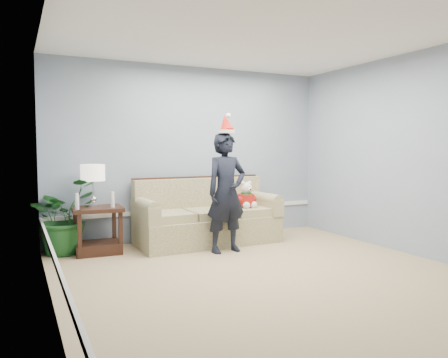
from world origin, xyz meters
name	(u,v)px	position (x,y,z in m)	size (l,w,h in m)	color
room_shell	(278,156)	(0.00, 0.00, 1.35)	(4.54, 5.04, 2.74)	tan
wainscot_trim	(141,230)	(-1.18, 1.18, 0.45)	(4.49, 4.99, 0.06)	white
sofa	(206,220)	(0.06, 2.06, 0.35)	(2.12, 0.95, 0.99)	#535A2A
side_table	(98,235)	(-1.54, 2.08, 0.25)	(0.68, 0.58, 0.63)	#351A13
table_lamp	(93,174)	(-1.58, 2.15, 1.07)	(0.32, 0.32, 0.58)	silver
candle_pair	(95,201)	(-1.58, 1.96, 0.73)	(0.51, 0.05, 0.21)	silver
houseplant	(63,216)	(-1.95, 2.28, 0.51)	(0.92, 0.80, 1.02)	#1C5321
man	(226,193)	(0.08, 1.40, 0.82)	(0.60, 0.39, 1.64)	black
santa_hat	(226,125)	(0.08, 1.41, 1.75)	(0.26, 0.29, 0.28)	white
teddy_bear	(246,198)	(0.66, 1.89, 0.67)	(0.28, 0.30, 0.42)	white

